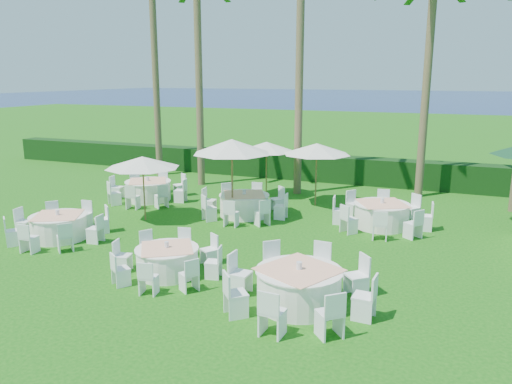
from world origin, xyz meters
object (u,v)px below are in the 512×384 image
banquet_table_e (244,204)px  umbrella_a (142,162)px  banquet_table_d (148,190)px  umbrella_d (317,149)px  umbrella_b (232,146)px  umbrella_c (266,147)px  banquet_table_a (59,226)px  banquet_table_f (382,214)px  banquet_table_c (299,286)px  banquet_table_b (167,260)px

banquet_table_e → umbrella_a: (-2.96, -1.78, 1.61)m
banquet_table_d → umbrella_d: bearing=14.8°
umbrella_b → umbrella_c: 3.67m
banquet_table_a → banquet_table_f: size_ratio=0.93×
banquet_table_f → umbrella_c: umbrella_c is taller
umbrella_a → banquet_table_f: bearing=16.2°
banquet_table_a → umbrella_d: (6.19, 6.84, 1.79)m
banquet_table_e → banquet_table_c: bearing=-57.5°
umbrella_a → umbrella_c: (2.65, 4.80, 0.04)m
umbrella_a → umbrella_c: umbrella_c is taller
banquet_table_a → umbrella_b: (4.05, 3.86, 2.16)m
umbrella_b → umbrella_c: (-0.13, 3.63, -0.48)m
banquet_table_d → banquet_table_c: bearing=-39.0°
banquet_table_c → banquet_table_f: (0.82, 6.56, -0.01)m
banquet_table_b → banquet_table_e: (-0.34, 5.67, 0.04)m
banquet_table_b → umbrella_d: 8.39m
banquet_table_c → umbrella_d: bearing=102.9°
umbrella_b → umbrella_d: umbrella_b is taller
banquet_table_c → umbrella_d: 8.87m
banquet_table_e → umbrella_b: bearing=-106.0°
banquet_table_f → umbrella_c: size_ratio=1.40×
banquet_table_a → banquet_table_d: bearing=92.5°
banquet_table_d → banquet_table_f: size_ratio=0.99×
umbrella_b → umbrella_d: 3.68m
banquet_table_e → umbrella_a: umbrella_a is taller
banquet_table_a → umbrella_b: size_ratio=1.06×
banquet_table_d → umbrella_d: 6.87m
banquet_table_b → banquet_table_c: size_ratio=0.84×
banquet_table_b → umbrella_c: (-0.64, 8.69, 1.70)m
umbrella_a → banquet_table_e: bearing=31.1°
banquet_table_f → banquet_table_d: bearing=178.7°
banquet_table_b → umbrella_b: 5.53m
banquet_table_c → banquet_table_b: bearing=172.8°
banquet_table_a → umbrella_a: bearing=64.8°
banquet_table_b → umbrella_c: size_ratio=1.21×
banquet_table_d → umbrella_c: 5.05m
banquet_table_c → umbrella_d: size_ratio=1.29×
umbrella_b → banquet_table_b: bearing=-84.2°
umbrella_b → umbrella_d: (2.14, 2.97, -0.36)m
banquet_table_f → umbrella_d: (-2.76, 1.91, 1.76)m
banquet_table_e → umbrella_d: umbrella_d is taller
banquet_table_f → banquet_table_c: bearing=-97.1°
banquet_table_e → umbrella_d: (1.96, 2.36, 1.77)m
banquet_table_e → umbrella_a: bearing=-148.9°
banquet_table_a → umbrella_c: umbrella_c is taller
banquet_table_b → umbrella_c: umbrella_c is taller
banquet_table_a → umbrella_d: umbrella_d is taller
banquet_table_d → umbrella_d: umbrella_d is taller
banquet_table_d → umbrella_a: size_ratio=1.26×
banquet_table_b → umbrella_a: bearing=130.3°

